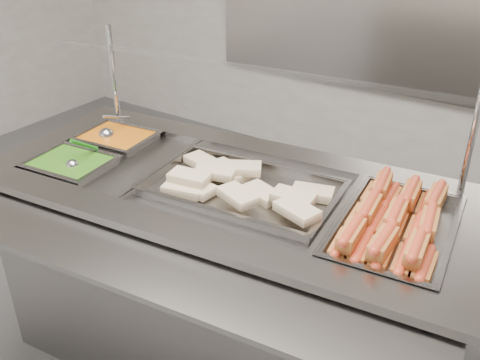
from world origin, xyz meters
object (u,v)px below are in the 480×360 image
Objects in this scene: sneeze_guard at (255,72)px; pan_wraps at (242,192)px; serving_spoon at (75,162)px; pan_hotdogs at (394,235)px; steam_counter at (229,278)px; ladle at (107,134)px.

sneeze_guard is 0.42m from pan_wraps.
serving_spoon reaches higher than pan_wraps.
pan_hotdogs is 3.27× the size of serving_spoon.
sneeze_guard reaches higher than pan_wraps.
steam_counter is 0.78m from ladle.
sneeze_guard reaches higher than pan_hotdogs.
ladle reaches higher than steam_counter.
pan_wraps reaches higher than steam_counter.
pan_hotdogs is at bearing 0.84° from ladle.
steam_counter is at bearing 20.23° from serving_spoon.
steam_counter is at bearing -173.47° from pan_wraps.
sneeze_guard is 0.73m from ladle.
serving_spoon is (-0.53, -0.41, -0.33)m from sneeze_guard.
ladle is at bearing 176.59° from pan_wraps.
pan_hotdogs is (0.58, 0.07, 0.38)m from steam_counter.
pan_hotdogs is (0.61, -0.14, -0.38)m from sneeze_guard.
sneeze_guard is 8.33× the size of ladle.
serving_spoon is (-0.61, -0.21, 0.03)m from pan_wraps.
steam_counter is 2.72× the size of pan_wraps.
sneeze_guard is at bearing 111.88° from pan_wraps.
serving_spoon reaches higher than steam_counter.
serving_spoon is (-1.14, -0.27, 0.05)m from pan_hotdogs.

